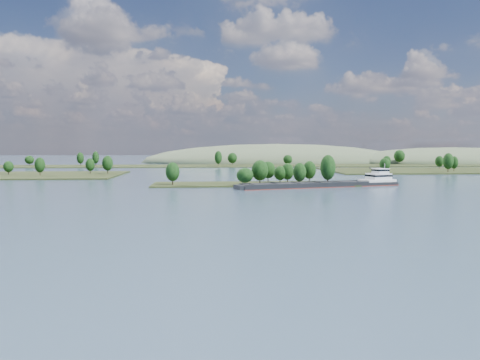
{
  "coord_description": "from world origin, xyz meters",
  "views": [
    {
      "loc": [
        -23.24,
        -51.16,
        19.13
      ],
      "look_at": [
        -10.36,
        130.0,
        6.0
      ],
      "focal_mm": 35.0,
      "sensor_mm": 36.0,
      "label": 1
    }
  ],
  "objects": [
    {
      "name": "hill_west",
      "position": [
        60.0,
        500.0,
        0.0
      ],
      "size": [
        320.0,
        160.0,
        44.0
      ],
      "primitive_type": "ellipsoid",
      "color": "#4A593D",
      "rests_on": "ground"
    },
    {
      "name": "hill_east",
      "position": [
        260.0,
        470.0,
        0.0
      ],
      "size": [
        260.0,
        140.0,
        36.0
      ],
      "primitive_type": "ellipsoid",
      "color": "#4A593D",
      "rests_on": "ground"
    },
    {
      "name": "cargo_barge",
      "position": [
        35.58,
        167.11,
        1.42
      ],
      "size": [
        82.52,
        32.49,
        11.23
      ],
      "color": "black",
      "rests_on": "ground"
    },
    {
      "name": "ground",
      "position": [
        0.0,
        120.0,
        0.0
      ],
      "size": [
        1800.0,
        1800.0,
        0.0
      ],
      "primitive_type": "plane",
      "color": "#394F64",
      "rests_on": "ground"
    },
    {
      "name": "back_shoreline",
      "position": [
        10.64,
        399.97,
        0.83
      ],
      "size": [
        900.0,
        60.0,
        16.01
      ],
      "color": "black",
      "rests_on": "ground"
    },
    {
      "name": "tree_island",
      "position": [
        6.84,
        178.6,
        3.94
      ],
      "size": [
        100.0,
        32.21,
        15.7
      ],
      "color": "black",
      "rests_on": "ground"
    }
  ]
}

